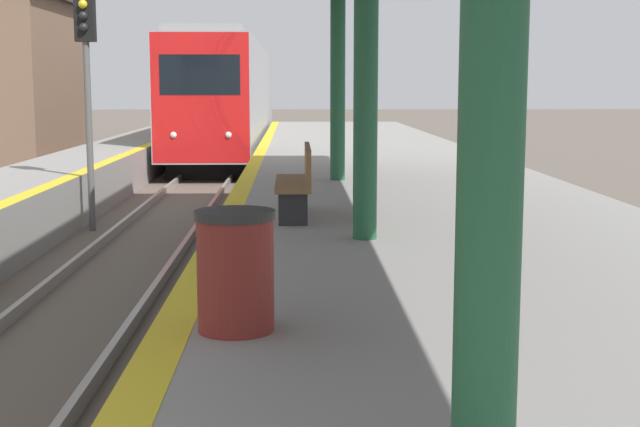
{
  "coord_description": "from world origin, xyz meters",
  "views": [
    {
      "loc": [
        2.51,
        -1.91,
        2.67
      ],
      "look_at": [
        3.08,
        17.64,
        -0.14
      ],
      "focal_mm": 50.0,
      "sensor_mm": 36.0,
      "label": 1
    }
  ],
  "objects_px": {
    "trash_bin": "(235,271)",
    "bench": "(298,180)",
    "signal_far": "(87,64)",
    "train": "(231,97)"
  },
  "relations": [
    {
      "from": "trash_bin",
      "to": "train",
      "type": "bearing_deg",
      "value": 94.06
    },
    {
      "from": "bench",
      "to": "signal_far",
      "type": "bearing_deg",
      "value": 126.53
    },
    {
      "from": "trash_bin",
      "to": "bench",
      "type": "xyz_separation_m",
      "value": [
        0.45,
        5.31,
        0.07
      ]
    },
    {
      "from": "train",
      "to": "bench",
      "type": "xyz_separation_m",
      "value": [
        2.56,
        -24.35,
        -0.73
      ]
    },
    {
      "from": "train",
      "to": "bench",
      "type": "relative_size",
      "value": 13.93
    },
    {
      "from": "trash_bin",
      "to": "bench",
      "type": "height_order",
      "value": "bench"
    },
    {
      "from": "signal_far",
      "to": "trash_bin",
      "type": "relative_size",
      "value": 5.2
    },
    {
      "from": "bench",
      "to": "trash_bin",
      "type": "bearing_deg",
      "value": -94.89
    },
    {
      "from": "signal_far",
      "to": "train",
      "type": "bearing_deg",
      "value": 86.3
    },
    {
      "from": "signal_far",
      "to": "trash_bin",
      "type": "height_order",
      "value": "signal_far"
    }
  ]
}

